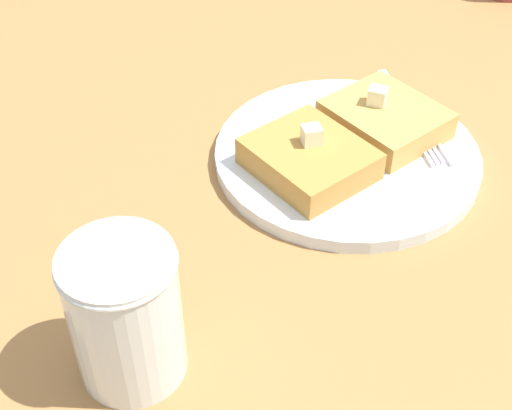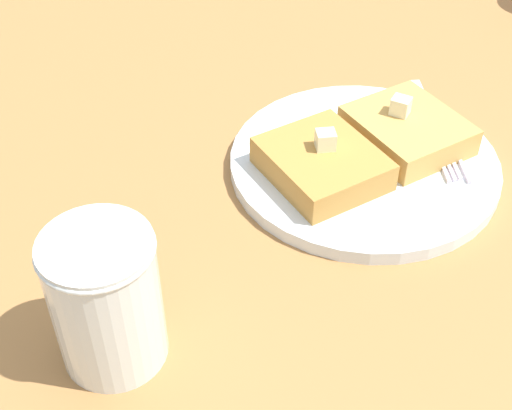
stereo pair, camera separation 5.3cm
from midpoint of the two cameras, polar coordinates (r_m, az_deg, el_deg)
table_surface at (r=63.30cm, az=7.70°, el=1.10°), size 100.79×100.79×1.93cm
plate at (r=64.18cm, az=4.93°, el=3.94°), size 23.67×23.67×1.24cm
toast_slice_left at (r=60.57cm, az=1.78°, el=3.63°), size 10.39×11.31×2.55cm
toast_slice_middle at (r=65.85cm, az=8.02°, el=6.71°), size 10.39×11.31×2.55cm
butter_pat_primary at (r=59.77cm, az=1.93°, el=5.52°), size 1.83×1.70×1.59cm
butter_pat_secondary at (r=65.13cm, az=7.38°, el=8.55°), size 2.13×2.14×1.59cm
fork at (r=67.99cm, az=10.32°, el=6.54°), size 5.32×15.86×0.36cm
syrup_jar at (r=46.43cm, az=-13.62°, el=-8.99°), size 7.31×7.31×10.29cm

